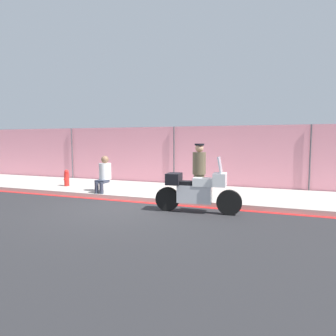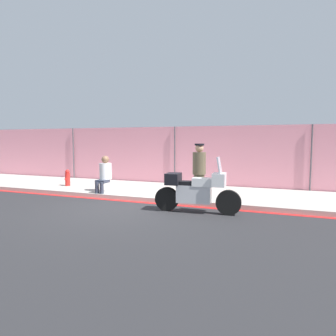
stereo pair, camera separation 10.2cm
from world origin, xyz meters
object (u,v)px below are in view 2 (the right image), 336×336
Objects in this scene: motorcycle at (196,190)px; fire_hydrant at (68,178)px; person_seated_on_curb at (105,172)px; officer_standing at (199,170)px.

motorcycle is 3.62× the size of fire_hydrant.
motorcycle is 6.02m from fire_hydrant.
fire_hydrant is (-2.14, 0.67, -0.37)m from person_seated_on_curb.
motorcycle is 1.85× the size of person_seated_on_curb.
officer_standing is 3.26m from person_seated_on_curb.
person_seated_on_curb is at bearing -17.49° from fire_hydrant.
officer_standing is (-0.36, 1.62, 0.38)m from motorcycle.
fire_hydrant is (-5.72, 1.88, -0.15)m from motorcycle.
motorcycle reaches higher than person_seated_on_curb.
motorcycle is 3.79m from person_seated_on_curb.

